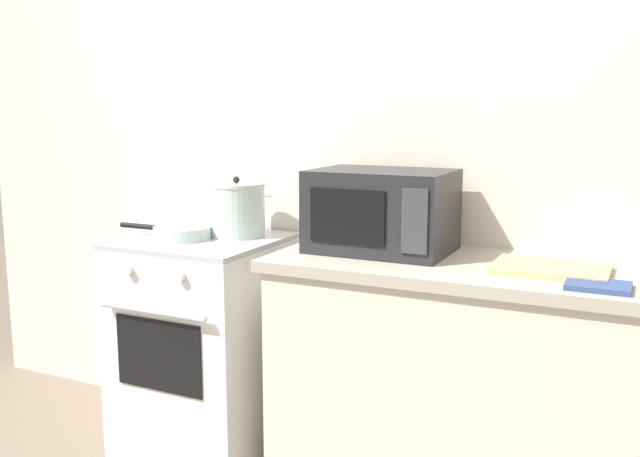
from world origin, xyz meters
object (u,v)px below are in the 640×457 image
(stock_pot, at_px, (237,209))
(cutting_board, at_px, (550,269))
(stove, at_px, (206,346))
(frying_pan, at_px, (181,232))
(oven_mitt, at_px, (598,286))
(microwave, at_px, (382,211))

(stock_pot, bearing_deg, cutting_board, -4.92)
(stock_pot, xyz_separation_m, cutting_board, (1.26, -0.11, -0.10))
(cutting_board, bearing_deg, stove, -179.95)
(stove, height_order, frying_pan, frying_pan)
(stove, bearing_deg, oven_mitt, -5.99)
(stock_pot, relative_size, oven_mitt, 1.78)
(stove, xyz_separation_m, oven_mitt, (1.51, -0.16, 0.47))
(frying_pan, bearing_deg, stock_pot, 41.40)
(frying_pan, distance_m, cutting_board, 1.43)
(stock_pot, relative_size, microwave, 0.64)
(frying_pan, relative_size, oven_mitt, 2.41)
(stove, bearing_deg, stock_pot, 48.17)
(stove, distance_m, oven_mitt, 1.59)
(stove, bearing_deg, microwave, 6.06)
(frying_pan, height_order, microwave, microwave)
(stock_pot, height_order, microwave, microwave)
(stock_pot, relative_size, cutting_board, 0.89)
(microwave, relative_size, cutting_board, 1.39)
(stove, relative_size, oven_mitt, 5.11)
(cutting_board, xyz_separation_m, oven_mitt, (0.16, -0.16, -0.00))
(stock_pot, distance_m, frying_pan, 0.24)
(frying_pan, distance_m, oven_mitt, 1.59)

